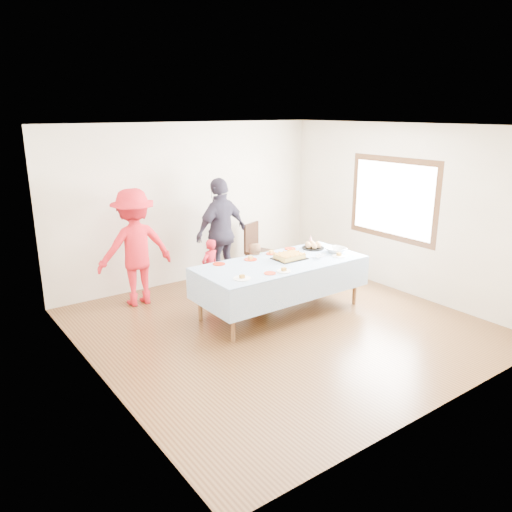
{
  "coord_description": "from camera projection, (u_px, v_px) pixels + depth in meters",
  "views": [
    {
      "loc": [
        -4.02,
        -4.98,
        2.89
      ],
      "look_at": [
        -0.19,
        0.3,
        0.97
      ],
      "focal_mm": 35.0,
      "sensor_mm": 36.0,
      "label": 1
    }
  ],
  "objects": [
    {
      "name": "dining_chair",
      "position": [
        256.0,
        247.0,
        8.92
      ],
      "size": [
        0.53,
        0.53,
        0.96
      ],
      "rotation": [
        0.0,
        0.0,
        0.36
      ],
      "color": "black",
      "rests_on": "ground"
    },
    {
      "name": "toddler_left",
      "position": [
        210.0,
        268.0,
        7.94
      ],
      "size": [
        0.39,
        0.31,
        0.94
      ],
      "primitive_type": "imported",
      "rotation": [
        0.0,
        0.0,
        3.43
      ],
      "color": "red",
      "rests_on": "ground"
    },
    {
      "name": "plate_red_near",
      "position": [
        270.0,
        273.0,
        6.68
      ],
      "size": [
        0.16,
        0.16,
        0.01
      ],
      "primitive_type": "cylinder",
      "color": "red",
      "rests_on": "party_table"
    },
    {
      "name": "punch_bowl",
      "position": [
        336.0,
        250.0,
        7.66
      ],
      "size": [
        0.31,
        0.31,
        0.08
      ],
      "primitive_type": "imported",
      "color": "silver",
      "rests_on": "party_table"
    },
    {
      "name": "room_walls",
      "position": [
        285.0,
        199.0,
        6.48
      ],
      "size": [
        5.04,
        5.04,
        2.72
      ],
      "color": "beige",
      "rests_on": "ground"
    },
    {
      "name": "adult_left",
      "position": [
        135.0,
        248.0,
        7.52
      ],
      "size": [
        1.19,
        0.73,
        1.78
      ],
      "primitive_type": "imported",
      "rotation": [
        0.0,
        0.0,
        3.08
      ],
      "color": "red",
      "rests_on": "ground"
    },
    {
      "name": "ground",
      "position": [
        280.0,
        325.0,
        6.95
      ],
      "size": [
        5.0,
        5.0,
        0.0
      ],
      "primitive_type": "plane",
      "color": "#4B2B15",
      "rests_on": "ground"
    },
    {
      "name": "toddler_mid",
      "position": [
        262.0,
        277.0,
        7.78
      ],
      "size": [
        0.43,
        0.35,
        0.77
      ],
      "primitive_type": "imported",
      "rotation": [
        0.0,
        0.0,
        2.84
      ],
      "color": "#2F7527",
      "rests_on": "ground"
    },
    {
      "name": "party_table",
      "position": [
        281.0,
        265.0,
        7.21
      ],
      "size": [
        2.5,
        1.1,
        0.78
      ],
      "color": "brown",
      "rests_on": "ground"
    },
    {
      "name": "fork_pile",
      "position": [
        320.0,
        256.0,
        7.36
      ],
      "size": [
        0.24,
        0.18,
        0.07
      ],
      "primitive_type": null,
      "color": "white",
      "rests_on": "party_table"
    },
    {
      "name": "toddler_right",
      "position": [
        253.0,
        273.0,
        7.68
      ],
      "size": [
        0.48,
        0.38,
        0.95
      ],
      "primitive_type": "imported",
      "rotation": [
        0.0,
        0.0,
        3.19
      ],
      "color": "tan",
      "rests_on": "ground"
    },
    {
      "name": "plate_red_far_b",
      "position": [
        250.0,
        259.0,
        7.29
      ],
      "size": [
        0.19,
        0.19,
        0.01
      ],
      "primitive_type": "cylinder",
      "color": "red",
      "rests_on": "party_table"
    },
    {
      "name": "rolls_tray",
      "position": [
        313.0,
        246.0,
        7.87
      ],
      "size": [
        0.35,
        0.35,
        0.1
      ],
      "color": "black",
      "rests_on": "party_table"
    },
    {
      "name": "plate_white_right",
      "position": [
        339.0,
        256.0,
        7.46
      ],
      "size": [
        0.2,
        0.2,
        0.01
      ],
      "primitive_type": "cylinder",
      "color": "white",
      "rests_on": "party_table"
    },
    {
      "name": "plate_red_far_a",
      "position": [
        219.0,
        264.0,
        7.08
      ],
      "size": [
        0.18,
        0.18,
        0.01
      ],
      "primitive_type": "cylinder",
      "color": "red",
      "rests_on": "party_table"
    },
    {
      "name": "party_hat",
      "position": [
        310.0,
        240.0,
        8.08
      ],
      "size": [
        0.1,
        0.1,
        0.17
      ],
      "primitive_type": "cone",
      "color": "white",
      "rests_on": "party_table"
    },
    {
      "name": "adult_right",
      "position": [
        221.0,
        233.0,
        8.33
      ],
      "size": [
        1.15,
        0.67,
        1.83
      ],
      "primitive_type": "imported",
      "rotation": [
        0.0,
        0.0,
        3.36
      ],
      "color": "#312D3D",
      "rests_on": "ground"
    },
    {
      "name": "plate_red_far_c",
      "position": [
        271.0,
        254.0,
        7.59
      ],
      "size": [
        0.17,
        0.17,
        0.01
      ],
      "primitive_type": "cylinder",
      "color": "red",
      "rests_on": "party_table"
    },
    {
      "name": "plate_white_left",
      "position": [
        242.0,
        278.0,
        6.47
      ],
      "size": [
        0.23,
        0.23,
        0.01
      ],
      "primitive_type": "cylinder",
      "color": "white",
      "rests_on": "party_table"
    },
    {
      "name": "birthday_cake",
      "position": [
        289.0,
        256.0,
        7.32
      ],
      "size": [
        0.46,
        0.35,
        0.08
      ],
      "color": "black",
      "rests_on": "party_table"
    },
    {
      "name": "plate_red_far_d",
      "position": [
        290.0,
        249.0,
        7.85
      ],
      "size": [
        0.18,
        0.18,
        0.01
      ],
      "primitive_type": "cylinder",
      "color": "red",
      "rests_on": "party_table"
    },
    {
      "name": "plate_white_mid",
      "position": [
        284.0,
        271.0,
        6.76
      ],
      "size": [
        0.2,
        0.2,
        0.01
      ],
      "primitive_type": "cylinder",
      "color": "white",
      "rests_on": "party_table"
    }
  ]
}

